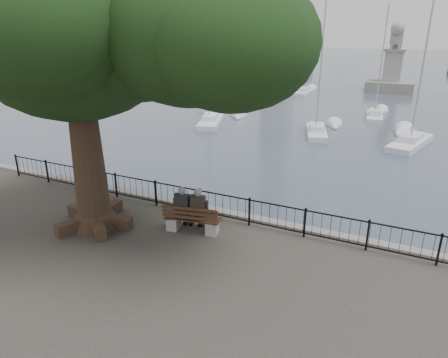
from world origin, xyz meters
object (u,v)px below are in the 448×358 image
Objects in this scene: person_left at (184,210)px; lion_monument at (392,74)px; bench at (192,222)px; tree at (99,24)px; person_right at (200,211)px.

person_left is 48.79m from lion_monument.
bench is 0.16× the size of tree.
lion_monument reaches higher than bench.
lion_monument is at bearing 86.58° from person_left.
lion_monument is at bearing 87.22° from person_right.
bench is 48.83m from lion_monument.
tree is 50.22m from lion_monument.
person_right is (0.55, 0.11, 0.00)m from person_left.
tree is at bearing -157.80° from person_right.
person_right is 6.61m from tree.
lion_monument reaches higher than person_left.
person_left is at bearing 24.76° from tree.
lion_monument reaches higher than person_right.
bench is at bearing 20.74° from tree.
person_left is 6.39m from tree.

